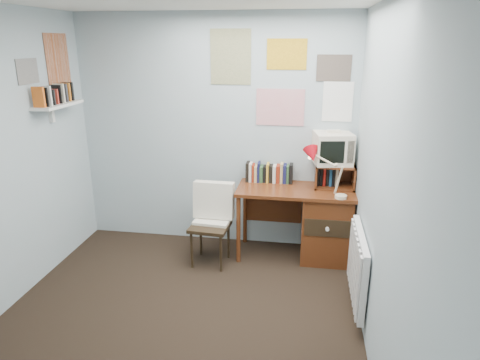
{
  "coord_description": "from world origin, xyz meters",
  "views": [
    {
      "loc": [
        0.98,
        -2.72,
        2.21
      ],
      "look_at": [
        0.4,
        0.99,
        0.98
      ],
      "focal_mm": 32.0,
      "sensor_mm": 36.0,
      "label": 1
    }
  ],
  "objects_px": {
    "desk": "(320,222)",
    "crt_tv": "(333,147)",
    "radiator": "(358,267)",
    "wall_shelf": "(58,105)",
    "desk_chair": "(210,227)",
    "desk_lamp": "(342,177)",
    "tv_riser": "(335,175)"
  },
  "relations": [
    {
      "from": "desk_lamp",
      "to": "wall_shelf",
      "type": "bearing_deg",
      "value": -165.79
    },
    {
      "from": "desk_chair",
      "to": "tv_riser",
      "type": "relative_size",
      "value": 2.03
    },
    {
      "from": "radiator",
      "to": "desk",
      "type": "bearing_deg",
      "value": 107.24
    },
    {
      "from": "desk_chair",
      "to": "radiator",
      "type": "relative_size",
      "value": 1.02
    },
    {
      "from": "crt_tv",
      "to": "radiator",
      "type": "xyz_separation_m",
      "value": [
        0.21,
        -1.06,
        -0.76
      ]
    },
    {
      "from": "desk_lamp",
      "to": "crt_tv",
      "type": "distance_m",
      "value": 0.42
    },
    {
      "from": "desk_chair",
      "to": "desk_lamp",
      "type": "distance_m",
      "value": 1.4
    },
    {
      "from": "desk",
      "to": "desk_chair",
      "type": "relative_size",
      "value": 1.48
    },
    {
      "from": "desk",
      "to": "desk_lamp",
      "type": "xyz_separation_m",
      "value": [
        0.17,
        -0.22,
        0.56
      ]
    },
    {
      "from": "crt_tv",
      "to": "desk",
      "type": "bearing_deg",
      "value": -132.39
    },
    {
      "from": "desk_chair",
      "to": "wall_shelf",
      "type": "distance_m",
      "value": 1.9
    },
    {
      "from": "tv_riser",
      "to": "crt_tv",
      "type": "xyz_separation_m",
      "value": [
        -0.04,
        0.02,
        0.3
      ]
    },
    {
      "from": "crt_tv",
      "to": "wall_shelf",
      "type": "height_order",
      "value": "wall_shelf"
    },
    {
      "from": "desk_chair",
      "to": "wall_shelf",
      "type": "relative_size",
      "value": 1.31
    },
    {
      "from": "wall_shelf",
      "to": "radiator",
      "type": "bearing_deg",
      "value": -10.89
    },
    {
      "from": "desk",
      "to": "desk_chair",
      "type": "xyz_separation_m",
      "value": [
        -1.11,
        -0.3,
        0.0
      ]
    },
    {
      "from": "desk",
      "to": "desk_chair",
      "type": "distance_m",
      "value": 1.16
    },
    {
      "from": "desk_chair",
      "to": "radiator",
      "type": "distance_m",
      "value": 1.54
    },
    {
      "from": "tv_riser",
      "to": "crt_tv",
      "type": "height_order",
      "value": "crt_tv"
    },
    {
      "from": "crt_tv",
      "to": "radiator",
      "type": "height_order",
      "value": "crt_tv"
    },
    {
      "from": "desk",
      "to": "wall_shelf",
      "type": "bearing_deg",
      "value": -171.6
    },
    {
      "from": "desk_lamp",
      "to": "desk",
      "type": "bearing_deg",
      "value": 138.44
    },
    {
      "from": "wall_shelf",
      "to": "desk_lamp",
      "type": "bearing_deg",
      "value": 3.34
    },
    {
      "from": "desk",
      "to": "desk_lamp",
      "type": "distance_m",
      "value": 0.63
    },
    {
      "from": "desk",
      "to": "crt_tv",
      "type": "relative_size",
      "value": 3.28
    },
    {
      "from": "crt_tv",
      "to": "radiator",
      "type": "relative_size",
      "value": 0.46
    },
    {
      "from": "wall_shelf",
      "to": "desk",
      "type": "bearing_deg",
      "value": 8.4
    },
    {
      "from": "desk_chair",
      "to": "radiator",
      "type": "height_order",
      "value": "desk_chair"
    },
    {
      "from": "desk_chair",
      "to": "desk_lamp",
      "type": "xyz_separation_m",
      "value": [
        1.28,
        0.09,
        0.56
      ]
    },
    {
      "from": "tv_riser",
      "to": "radiator",
      "type": "distance_m",
      "value": 1.15
    },
    {
      "from": "desk_lamp",
      "to": "tv_riser",
      "type": "height_order",
      "value": "desk_lamp"
    },
    {
      "from": "wall_shelf",
      "to": "desk_chair",
      "type": "bearing_deg",
      "value": 2.95
    }
  ]
}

